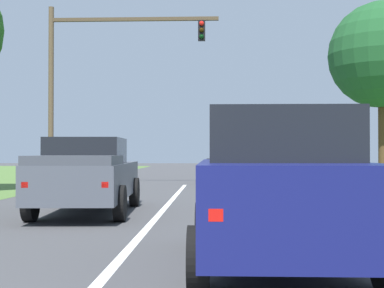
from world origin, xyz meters
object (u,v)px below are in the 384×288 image
Objects in this scene: red_suv_near at (277,185)px; keep_moving_sign at (346,147)px; pickup_truck_lead at (88,175)px; traffic_light at (94,67)px; crossing_suv_far at (257,164)px; oak_tree_right at (382,55)px.

keep_moving_sign is (4.21, 13.89, 0.63)m from red_suv_near.
red_suv_near is 1.70× the size of keep_moving_sign.
pickup_truck_lead is (-3.97, 6.04, -0.11)m from red_suv_near.
red_suv_near is 7.22m from pickup_truck_lead.
traffic_light is (-6.33, 17.43, 4.31)m from red_suv_near.
crossing_suv_far is (5.21, 13.60, -0.05)m from pickup_truck_lead.
pickup_truck_lead is 0.68× the size of oak_tree_right.
red_suv_near is at bearing -106.88° from keep_moving_sign.
traffic_light reaches higher than keep_moving_sign.
keep_moving_sign is at bearing 43.82° from pickup_truck_lead.
traffic_light is at bearing -163.75° from crossing_suv_far.
keep_moving_sign is 5.72m from oak_tree_right.
red_suv_near is at bearing -70.04° from traffic_light.
red_suv_near is 0.55× the size of oak_tree_right.
red_suv_near is 0.81× the size of pickup_truck_lead.
pickup_truck_lead is 0.68× the size of traffic_light.
red_suv_near is at bearing -110.95° from oak_tree_right.
keep_moving_sign reaches higher than crossing_suv_far.
crossing_suv_far is (-2.97, 5.75, -0.78)m from keep_moving_sign.
crossing_suv_far is (1.25, 19.64, -0.16)m from red_suv_near.
red_suv_near is 19.68m from crossing_suv_far.
keep_moving_sign is 0.33× the size of oak_tree_right.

